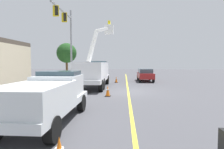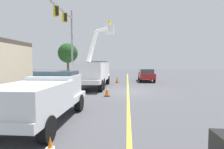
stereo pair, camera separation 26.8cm
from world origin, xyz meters
TOP-DOWN VIEW (x-y plane):
  - ground at (0.00, 0.00)m, footprint 120.00×120.00m
  - sidewalk_far_side at (-0.12, 7.72)m, footprint 60.05×4.57m
  - lane_centre_stripe at (0.00, 0.00)m, footprint 50.00×0.97m
  - utility_bucket_truck at (2.75, 3.47)m, footprint 8.24×3.28m
  - service_pickup_truck at (-8.38, 3.32)m, footprint 5.63×2.26m
  - passing_minivan at (9.34, -2.35)m, footprint 4.83×2.01m
  - traffic_cone_mid_front at (-2.29, 1.51)m, footprint 0.40×0.40m
  - traffic_cone_mid_rear at (7.16, 1.46)m, footprint 0.40×0.40m
  - traffic_signal_mast at (4.33, 6.78)m, footprint 6.00×0.60m
  - street_tree_right at (9.97, 8.79)m, footprint 2.84×2.84m

SIDE VIEW (x-z plane):
  - ground at x=0.00m, z-range 0.00..0.00m
  - lane_centre_stripe at x=0.00m, z-range 0.00..0.01m
  - sidewalk_far_side at x=-0.12m, z-range 0.00..0.12m
  - traffic_cone_mid_front at x=-2.29m, z-range -0.01..0.81m
  - traffic_cone_mid_rear at x=7.16m, z-range -0.01..0.83m
  - passing_minivan at x=9.34m, z-range 0.13..1.82m
  - service_pickup_truck at x=-8.38m, z-range 0.09..2.15m
  - utility_bucket_truck at x=2.75m, z-range -1.84..5.06m
  - street_tree_right at x=9.97m, z-range 1.22..6.55m
  - traffic_signal_mast at x=4.33m, z-range 1.52..10.24m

